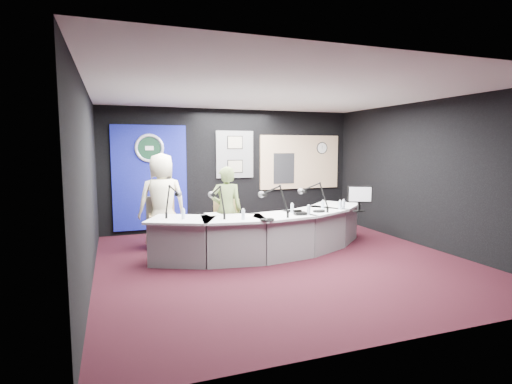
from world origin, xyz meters
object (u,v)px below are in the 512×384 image
object	(u,v)px
armchair_left	(163,224)
person_man	(162,201)
broadcast_desk	(268,233)
armchair_right	(226,228)
person_woman	(226,210)

from	to	relation	value
armchair_left	person_man	size ratio (longest dim) A/B	0.51
broadcast_desk	armchair_right	world-z (taller)	armchair_right
person_man	armchair_left	bearing A→B (deg)	-4.80
armchair_left	person_man	world-z (taller)	person_man
broadcast_desk	person_woman	world-z (taller)	person_woman
broadcast_desk	person_woman	xyz separation A→B (m)	(-0.71, 0.30, 0.41)
armchair_right	person_man	size ratio (longest dim) A/B	0.50
armchair_right	person_man	bearing A→B (deg)	160.78
broadcast_desk	person_man	bearing A→B (deg)	149.06
armchair_right	person_man	distance (m)	1.37
person_man	person_woman	xyz separation A→B (m)	(1.05, -0.76, -0.12)
armchair_left	person_woman	distance (m)	1.33
broadcast_desk	person_man	size ratio (longest dim) A/B	2.48
armchair_left	armchair_right	world-z (taller)	armchair_left
armchair_left	person_man	distance (m)	0.45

